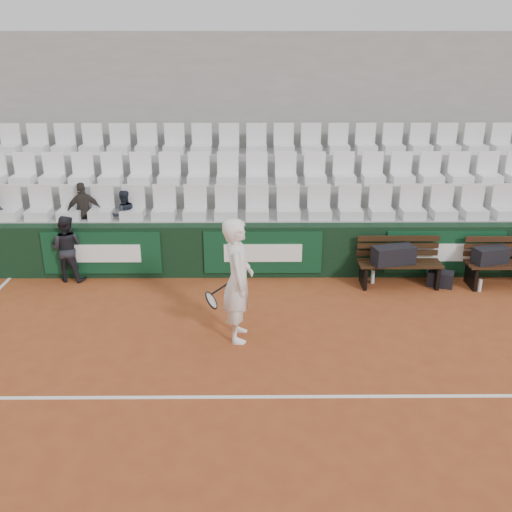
{
  "coord_description": "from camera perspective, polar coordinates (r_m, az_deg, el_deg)",
  "views": [
    {
      "loc": [
        -0.4,
        -6.11,
        4.27
      ],
      "look_at": [
        -0.34,
        2.4,
        1.0
      ],
      "focal_mm": 40.0,
      "sensor_mm": 36.0,
      "label": 1
    }
  ],
  "objects": [
    {
      "name": "bench_right",
      "position": [
        11.35,
        23.79,
        -1.72
      ],
      "size": [
        1.5,
        0.56,
        0.45
      ],
      "primitive_type": "cube",
      "color": "#381D10",
      "rests_on": "ground"
    },
    {
      "name": "bench_left",
      "position": [
        10.74,
        14.08,
        -1.76
      ],
      "size": [
        1.5,
        0.56,
        0.45
      ],
      "primitive_type": "cube",
      "color": "black",
      "rests_on": "ground"
    },
    {
      "name": "ball_kid",
      "position": [
        11.07,
        -18.38,
        0.72
      ],
      "size": [
        0.67,
        0.55,
        1.26
      ],
      "primitive_type": "imported",
      "rotation": [
        0.0,
        0.0,
        3.02
      ],
      "color": "black",
      "rests_on": "ground"
    },
    {
      "name": "back_barrier",
      "position": [
        10.79,
        2.1,
        0.56
      ],
      "size": [
        18.0,
        0.34,
        1.0
      ],
      "color": "black",
      "rests_on": "ground"
    },
    {
      "name": "grandstand_rear_wall",
      "position": [
        13.42,
        1.33,
        12.15
      ],
      "size": [
        18.0,
        0.3,
        4.4
      ],
      "primitive_type": "cube",
      "color": "gray",
      "rests_on": "ground"
    },
    {
      "name": "spectator_c",
      "position": [
        11.24,
        -13.22,
        6.17
      ],
      "size": [
        0.59,
        0.53,
        0.99
      ],
      "primitive_type": "imported",
      "rotation": [
        0.0,
        0.0,
        3.52
      ],
      "color": "black",
      "rests_on": "grandstand_tier_front"
    },
    {
      "name": "sports_bag_right",
      "position": [
        11.12,
        22.4,
        0.08
      ],
      "size": [
        0.68,
        0.46,
        0.29
      ],
      "primitive_type": "cube",
      "rotation": [
        0.0,
        0.0,
        0.29
      ],
      "color": "black",
      "rests_on": "bench_right"
    },
    {
      "name": "tennis_player",
      "position": [
        8.35,
        -1.83,
        -2.45
      ],
      "size": [
        0.73,
        0.7,
        1.89
      ],
      "color": "white",
      "rests_on": "ground"
    },
    {
      "name": "spectator_b",
      "position": [
        11.41,
        -17.05,
        6.44
      ],
      "size": [
        0.73,
        0.53,
        1.15
      ],
      "primitive_type": "imported",
      "rotation": [
        0.0,
        0.0,
        3.56
      ],
      "color": "#2E2925",
      "rests_on": "grandstand_tier_front"
    },
    {
      "name": "sports_bag_left",
      "position": [
        10.54,
        13.58,
        0.1
      ],
      "size": [
        0.81,
        0.51,
        0.32
      ],
      "primitive_type": "cube",
      "rotation": [
        0.0,
        0.0,
        0.26
      ],
      "color": "black",
      "rests_on": "bench_left"
    },
    {
      "name": "seat_row_back",
      "position": [
        12.63,
        1.44,
        11.66
      ],
      "size": [
        11.9,
        0.44,
        0.63
      ],
      "primitive_type": "cube",
      "color": "silver",
      "rests_on": "grandstand_tier_back"
    },
    {
      "name": "seat_row_mid",
      "position": [
        11.78,
        1.56,
        8.74
      ],
      "size": [
        11.9,
        0.44,
        0.63
      ],
      "primitive_type": "cube",
      "color": "white",
      "rests_on": "grandstand_tier_mid"
    },
    {
      "name": "water_bottle_far",
      "position": [
        10.98,
        21.49,
        -2.76
      ],
      "size": [
        0.06,
        0.06,
        0.23
      ],
      "primitive_type": "cylinder",
      "color": "silver",
      "rests_on": "ground"
    },
    {
      "name": "grandstand_tier_mid",
      "position": [
        12.21,
        1.48,
        4.15
      ],
      "size": [
        18.0,
        0.95,
        1.45
      ],
      "primitive_type": "cube",
      "color": "gray",
      "rests_on": "ground"
    },
    {
      "name": "grandstand_tier_back",
      "position": [
        13.07,
        1.36,
        6.3
      ],
      "size": [
        18.0,
        0.95,
        1.9
      ],
      "primitive_type": "cube",
      "color": "gray",
      "rests_on": "ground"
    },
    {
      "name": "seat_row_front",
      "position": [
        10.97,
        1.7,
        5.39
      ],
      "size": [
        11.9,
        0.44,
        0.63
      ],
      "primitive_type": "cube",
      "color": "silver",
      "rests_on": "grandstand_tier_front"
    },
    {
      "name": "water_bottle_near",
      "position": [
        10.77,
        11.58,
        -2.01
      ],
      "size": [
        0.07,
        0.07,
        0.27
      ],
      "primitive_type": "cylinder",
      "color": "silver",
      "rests_on": "ground"
    },
    {
      "name": "ground",
      "position": [
        7.46,
        2.83,
        -13.91
      ],
      "size": [
        80.0,
        80.0,
        0.0
      ],
      "primitive_type": "plane",
      "color": "#954521",
      "rests_on": "ground"
    },
    {
      "name": "court_baseline",
      "position": [
        7.46,
        2.83,
        -13.88
      ],
      "size": [
        18.0,
        0.06,
        0.01
      ],
      "primitive_type": "cube",
      "color": "white",
      "rests_on": "ground"
    },
    {
      "name": "sports_bag_ground",
      "position": [
        10.97,
        17.95,
        -2.17
      ],
      "size": [
        0.53,
        0.43,
        0.28
      ],
      "primitive_type": "cube",
      "rotation": [
        0.0,
        0.0,
        -0.38
      ],
      "color": "black",
      "rests_on": "ground"
    },
    {
      "name": "grandstand_tier_front",
      "position": [
        11.38,
        1.63,
        1.67
      ],
      "size": [
        18.0,
        0.95,
        1.0
      ],
      "primitive_type": "cube",
      "color": "gray",
      "rests_on": "ground"
    }
  ]
}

